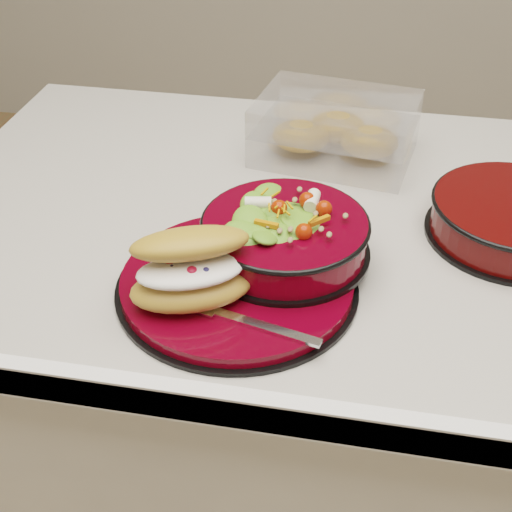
% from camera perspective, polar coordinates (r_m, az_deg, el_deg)
% --- Properties ---
extents(island_counter, '(1.24, 0.74, 0.90)m').
position_cam_1_polar(island_counter, '(1.32, 5.96, -13.35)').
color(island_counter, white).
rests_on(island_counter, ground).
extents(dinner_plate, '(0.30, 0.30, 0.02)m').
position_cam_1_polar(dinner_plate, '(0.87, -1.49, -2.22)').
color(dinner_plate, black).
rests_on(dinner_plate, island_counter).
extents(salad_bowl, '(0.22, 0.22, 0.09)m').
position_cam_1_polar(salad_bowl, '(0.89, 2.34, 2.03)').
color(salad_bowl, black).
rests_on(salad_bowl, dinner_plate).
extents(croissant, '(0.16, 0.14, 0.09)m').
position_cam_1_polar(croissant, '(0.82, -5.17, -1.07)').
color(croissant, '#BA8438').
rests_on(croissant, dinner_plate).
extents(fork, '(0.17, 0.06, 0.00)m').
position_cam_1_polar(fork, '(0.80, -0.85, -5.20)').
color(fork, silver).
rests_on(fork, dinner_plate).
extents(pastry_box, '(0.27, 0.21, 0.09)m').
position_cam_1_polar(pastry_box, '(1.16, 6.39, 10.00)').
color(pastry_box, white).
rests_on(pastry_box, island_counter).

